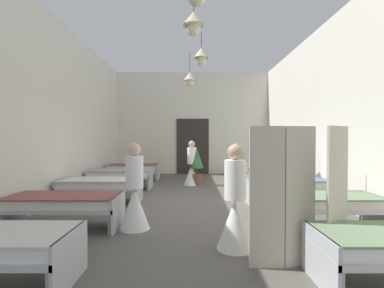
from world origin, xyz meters
The scene contains 16 objects.
ground_plane centered at (0.00, 0.00, -0.05)m, with size 7.17×11.58×0.10m, color #59544C.
room_shell centered at (0.00, 1.36, 2.23)m, with size 6.97×11.18×4.43m.
bed_left_row_1 centered at (-2.23, -1.90, 0.44)m, with size 1.90×0.84×0.57m.
bed_right_row_1 centered at (2.23, -1.90, 0.44)m, with size 1.90×0.84×0.57m.
bed_left_row_2 centered at (-2.23, 0.00, 0.44)m, with size 1.90×0.84×0.57m.
bed_right_row_2 centered at (2.23, 0.00, 0.44)m, with size 1.90×0.84×0.57m.
bed_left_row_3 centered at (-2.23, 1.90, 0.44)m, with size 1.90×0.84×0.57m.
bed_right_row_3 centered at (2.23, 1.90, 0.44)m, with size 1.90×0.84×0.57m.
bed_left_row_4 centered at (-2.23, 3.80, 0.44)m, with size 1.90×0.84×0.57m.
bed_right_row_4 centered at (2.23, 3.80, 0.44)m, with size 1.90×0.84×0.57m.
nurse_near_aisle centered at (-0.04, 2.58, 0.53)m, with size 0.52×0.52×1.49m.
nurse_mid_aisle centered at (-1.01, -1.94, 0.53)m, with size 0.52×0.52×1.49m.
nurse_far_aisle centered at (0.57, -2.81, 0.53)m, with size 0.52×0.52×1.49m.
patient_seated_primary centered at (1.88, 1.98, 0.87)m, with size 0.44×0.44×0.80m.
potted_plant centered at (0.13, 2.54, 0.72)m, with size 0.45×0.45×1.24m.
privacy_screen centered at (1.28, -3.37, 0.85)m, with size 1.23×0.27×1.70m.
Camera 1 is at (-0.03, -6.70, 1.55)m, focal length 26.13 mm.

